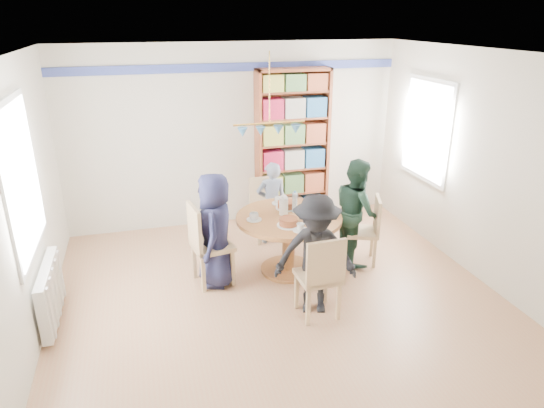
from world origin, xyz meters
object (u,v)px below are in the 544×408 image
object	(u,v)px
chair_far	(265,205)
bookshelf	(292,148)
chair_left	(205,241)
person_right	(356,211)
chair_right	(368,227)
person_far	(272,203)
person_left	(215,230)
person_near	(316,255)
radiator	(51,293)
chair_near	(321,274)
dining_table	(289,230)

from	to	relation	value
chair_far	bookshelf	world-z (taller)	bookshelf
chair_left	person_right	distance (m)	1.97
chair_far	chair_right	bearing A→B (deg)	-45.39
person_far	bookshelf	world-z (taller)	bookshelf
chair_right	person_left	distance (m)	1.99
chair_right	person_far	world-z (taller)	person_far
person_far	person_near	bearing A→B (deg)	90.49
radiator	chair_near	distance (m)	2.82
radiator	chair_right	world-z (taller)	chair_right
radiator	chair_right	xyz separation A→B (m)	(3.77, 0.35, 0.14)
radiator	chair_far	size ratio (longest dim) A/B	1.12
chair_far	bookshelf	bearing A→B (deg)	44.95
person_right	dining_table	bearing A→B (deg)	97.88
radiator	chair_near	bearing A→B (deg)	-14.11
radiator	chair_right	distance (m)	3.79
person_left	person_near	xyz separation A→B (m)	(0.93, -0.87, -0.02)
chair_left	person_right	bearing A→B (deg)	2.31
dining_table	chair_far	distance (m)	1.06
radiator	chair_left	xyz separation A→B (m)	(1.67, 0.36, 0.21)
dining_table	person_left	bearing A→B (deg)	-177.10
dining_table	person_left	xyz separation A→B (m)	(-0.92, -0.05, 0.14)
dining_table	person_right	xyz separation A→B (m)	(0.93, 0.05, 0.14)
chair_near	person_left	distance (m)	1.40
radiator	chair_far	world-z (taller)	chair_far
chair_far	person_left	size ratio (longest dim) A/B	0.64
dining_table	person_near	size ratio (longest dim) A/B	0.96
dining_table	bookshelf	world-z (taller)	bookshelf
chair_far	dining_table	bearing A→B (deg)	-88.54
radiator	person_left	size ratio (longest dim) A/B	0.72
dining_table	chair_near	xyz separation A→B (m)	(0.01, -1.08, -0.03)
dining_table	chair_left	xyz separation A→B (m)	(-1.04, -0.03, 0.00)
person_left	person_right	distance (m)	1.85
chair_far	person_left	distance (m)	1.43
dining_table	person_right	world-z (taller)	person_right
chair_far	person_far	size ratio (longest dim) A/B	0.75
person_left	person_near	world-z (taller)	person_left
person_right	person_far	bearing A→B (deg)	52.42
chair_near	person_near	size ratio (longest dim) A/B	0.71
chair_left	chair_near	xyz separation A→B (m)	(1.06, -1.05, -0.03)
dining_table	bookshelf	size ratio (longest dim) A/B	0.56
person_left	bookshelf	xyz separation A→B (m)	(1.48, 1.70, 0.45)
person_right	person_near	world-z (taller)	person_right
chair_left	chair_far	bearing A→B (deg)	46.98
dining_table	radiator	bearing A→B (deg)	-171.78
chair_near	bookshelf	world-z (taller)	bookshelf
chair_near	person_left	world-z (taller)	person_left
dining_table	person_far	xyz separation A→B (m)	(0.02, 0.87, 0.04)
person_right	person_near	distance (m)	1.33
chair_near	person_near	bearing A→B (deg)	91.96
person_right	chair_far	bearing A→B (deg)	48.17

